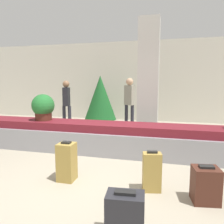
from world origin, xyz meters
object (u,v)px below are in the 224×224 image
object	(u,v)px
suitcase_1	(152,172)
suitcase_3	(125,216)
traveler_0	(66,100)
suitcase_0	(206,185)
decorated_tree	(100,98)
pillar	(148,80)
potted_plant_1	(43,107)
suitcase_2	(67,162)
traveler_1	(129,99)

from	to	relation	value
suitcase_1	suitcase_3	size ratio (longest dim) A/B	1.18
suitcase_1	traveler_0	bearing A→B (deg)	117.52
suitcase_0	decorated_tree	xyz separation A→B (m)	(-2.93, 4.87, 0.76)
pillar	potted_plant_1	size ratio (longest dim) A/B	5.18
suitcase_0	decorated_tree	distance (m)	5.73
suitcase_3	suitcase_2	bearing A→B (deg)	131.22
suitcase_2	decorated_tree	world-z (taller)	decorated_tree
suitcase_0	potted_plant_1	world-z (taller)	potted_plant_1
potted_plant_1	traveler_1	xyz separation A→B (m)	(1.63, 2.53, 0.05)
suitcase_2	decorated_tree	distance (m)	4.85
suitcase_3	decorated_tree	world-z (taller)	decorated_tree
pillar	decorated_tree	distance (m)	2.67
potted_plant_1	decorated_tree	xyz separation A→B (m)	(0.43, 3.17, 0.03)
suitcase_0	traveler_1	distance (m)	4.63
suitcase_0	traveler_1	world-z (taller)	traveler_1
pillar	suitcase_2	size ratio (longest dim) A/B	5.10
potted_plant_1	suitcase_0	bearing A→B (deg)	-26.85
suitcase_3	traveler_0	size ratio (longest dim) A/B	0.31
suitcase_0	suitcase_2	bearing A→B (deg)	166.95
traveler_0	potted_plant_1	bearing A→B (deg)	0.40
pillar	suitcase_0	xyz separation A→B (m)	(1.02, -3.10, -1.37)
traveler_0	suitcase_0	bearing A→B (deg)	33.98
decorated_tree	potted_plant_1	bearing A→B (deg)	-97.65
suitcase_0	suitcase_2	distance (m)	2.02
suitcase_2	traveler_0	xyz separation A→B (m)	(-1.76, 3.63, 0.65)
pillar	suitcase_2	xyz separation A→B (m)	(-0.99, -2.95, -1.30)
suitcase_2	traveler_0	bearing A→B (deg)	115.45
potted_plant_1	traveler_0	bearing A→B (deg)	101.31
suitcase_0	suitcase_3	xyz separation A→B (m)	(-0.87, -0.92, 0.00)
suitcase_2	traveler_1	bearing A→B (deg)	85.56
suitcase_0	traveler_0	distance (m)	5.39
suitcase_1	decorated_tree	xyz separation A→B (m)	(-2.24, 4.74, 0.71)
pillar	traveler_1	xyz separation A→B (m)	(-0.70, 1.12, -0.59)
suitcase_2	traveler_0	world-z (taller)	traveler_0
suitcase_2	potted_plant_1	distance (m)	2.15
suitcase_2	traveler_0	size ratio (longest dim) A/B	0.39
potted_plant_1	suitcase_2	bearing A→B (deg)	-49.06
pillar	suitcase_3	distance (m)	4.24
traveler_1	traveler_0	bearing A→B (deg)	-137.52
suitcase_2	traveler_1	xyz separation A→B (m)	(0.29, 4.07, 0.71)
suitcase_3	traveler_0	bearing A→B (deg)	116.04
pillar	suitcase_3	size ratio (longest dim) A/B	6.43
potted_plant_1	traveler_0	world-z (taller)	traveler_0
pillar	decorated_tree	bearing A→B (deg)	137.18
suitcase_1	suitcase_0	bearing A→B (deg)	-23.17
suitcase_2	suitcase_3	xyz separation A→B (m)	(1.14, -1.07, -0.06)
traveler_1	decorated_tree	distance (m)	1.37
suitcase_2	decorated_tree	bearing A→B (deg)	100.60
potted_plant_1	decorated_tree	world-z (taller)	decorated_tree
suitcase_1	traveler_0	xyz separation A→B (m)	(-3.08, 3.66, 0.67)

